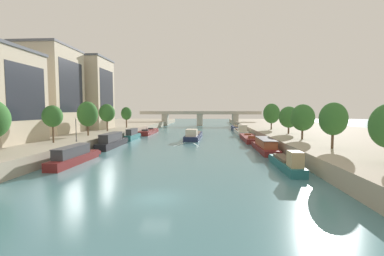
# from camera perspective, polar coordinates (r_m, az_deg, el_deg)

# --- Properties ---
(ground_plane) EXTENTS (400.00, 400.00, 0.00)m
(ground_plane) POSITION_cam_1_polar(r_m,az_deg,el_deg) (23.07, -8.05, -15.10)
(ground_plane) COLOR teal
(quay_left) EXTENTS (36.00, 170.00, 2.07)m
(quay_left) POSITION_cam_1_polar(r_m,az_deg,el_deg) (86.17, -23.44, -0.66)
(quay_left) COLOR #A89E89
(quay_left) RESTS_ON ground
(quay_right) EXTENTS (36.00, 170.00, 2.07)m
(quay_right) POSITION_cam_1_polar(r_m,az_deg,el_deg) (82.40, 25.45, -0.92)
(quay_right) COLOR #A89E89
(quay_right) RESTS_ON ground
(barge_midriver) EXTENTS (4.18, 18.70, 2.83)m
(barge_midriver) POSITION_cam_1_polar(r_m,az_deg,el_deg) (68.66, 0.38, -1.58)
(barge_midriver) COLOR #1E284C
(barge_midriver) RESTS_ON ground
(wake_behind_barge) EXTENTS (5.60, 5.98, 0.03)m
(wake_behind_barge) POSITION_cam_1_polar(r_m,az_deg,el_deg) (56.41, -0.95, -3.66)
(wake_behind_barge) COLOR silver
(wake_behind_barge) RESTS_ON ground
(moored_boat_left_second) EXTENTS (2.16, 12.19, 2.58)m
(moored_boat_left_second) POSITION_cam_1_polar(r_m,az_deg,el_deg) (40.01, -24.54, -5.65)
(moored_boat_left_second) COLOR maroon
(moored_boat_left_second) RESTS_ON ground
(moored_boat_left_gap_after) EXTENTS (2.56, 13.83, 2.90)m
(moored_boat_left_gap_after) POSITION_cam_1_polar(r_m,az_deg,el_deg) (55.10, -17.19, -2.77)
(moored_boat_left_gap_after) COLOR black
(moored_boat_left_gap_after) RESTS_ON ground
(moored_boat_left_far) EXTENTS (1.79, 10.01, 2.83)m
(moored_boat_left_far) POSITION_cam_1_polar(r_m,az_deg,el_deg) (67.32, -12.99, -1.52)
(moored_boat_left_far) COLOR #23666B
(moored_boat_left_far) RESTS_ON ground
(moored_boat_left_upstream) EXTENTS (3.41, 16.31, 2.35)m
(moored_boat_left_upstream) POSITION_cam_1_polar(r_m,az_deg,el_deg) (83.10, -9.54, -0.81)
(moored_boat_left_upstream) COLOR maroon
(moored_boat_left_upstream) RESTS_ON ground
(moored_boat_right_near) EXTENTS (1.95, 11.29, 2.84)m
(moored_boat_right_near) POSITION_cam_1_polar(r_m,az_deg,el_deg) (35.06, 20.18, -7.25)
(moored_boat_right_near) COLOR #23666B
(moored_boat_right_near) RESTS_ON ground
(moored_boat_right_downstream) EXTENTS (2.97, 14.67, 2.40)m
(moored_boat_right_downstream) POSITION_cam_1_polar(r_m,az_deg,el_deg) (49.29, 15.78, -3.77)
(moored_boat_right_downstream) COLOR maroon
(moored_boat_right_downstream) RESTS_ON ground
(moored_boat_right_end) EXTENTS (3.63, 16.53, 2.19)m
(moored_boat_right_end) POSITION_cam_1_polar(r_m,az_deg,el_deg) (65.60, 12.58, -2.20)
(moored_boat_right_end) COLOR maroon
(moored_boat_right_end) RESTS_ON ground
(moored_boat_right_second) EXTENTS (3.33, 15.50, 3.08)m
(moored_boat_right_second) POSITION_cam_1_polar(r_m,az_deg,el_deg) (83.58, 10.72, -0.62)
(moored_boat_right_second) COLOR silver
(moored_boat_right_second) RESTS_ON ground
(moored_boat_right_midway) EXTENTS (2.90, 13.47, 2.45)m
(moored_boat_right_midway) POSITION_cam_1_polar(r_m,az_deg,el_deg) (100.28, 9.58, 0.03)
(moored_boat_right_midway) COLOR #1E284C
(moored_boat_right_midway) RESTS_ON ground
(tree_left_nearest) EXTENTS (3.20, 3.20, 6.24)m
(tree_left_nearest) POSITION_cam_1_polar(r_m,az_deg,el_deg) (48.86, -28.42, 2.28)
(tree_left_nearest) COLOR brown
(tree_left_nearest) RESTS_ON quay_left
(tree_left_by_lamp) EXTENTS (4.25, 4.25, 7.28)m
(tree_left_by_lamp) POSITION_cam_1_polar(r_m,az_deg,el_deg) (59.57, -22.04, 2.87)
(tree_left_by_lamp) COLOR brown
(tree_left_by_lamp) RESTS_ON quay_left
(tree_left_second) EXTENTS (4.03, 4.03, 7.01)m
(tree_left_second) POSITION_cam_1_polar(r_m,az_deg,el_deg) (70.36, -18.26, 3.19)
(tree_left_second) COLOR brown
(tree_left_second) RESTS_ON quay_left
(tree_left_end_of_row) EXTENTS (3.22, 3.22, 6.37)m
(tree_left_end_of_row) POSITION_cam_1_polar(r_m,az_deg,el_deg) (82.95, -14.29, 3.11)
(tree_left_end_of_row) COLOR brown
(tree_left_end_of_row) RESTS_ON quay_left
(tree_right_end_of_row) EXTENTS (3.76, 3.76, 6.55)m
(tree_right_end_of_row) POSITION_cam_1_polar(r_m,az_deg,el_deg) (41.49, 28.71, 1.77)
(tree_right_end_of_row) COLOR brown
(tree_right_end_of_row) RESTS_ON quay_right
(tree_right_third) EXTENTS (4.24, 4.24, 6.55)m
(tree_right_third) POSITION_cam_1_polar(r_m,az_deg,el_deg) (52.18, 23.23, 2.13)
(tree_right_third) COLOR brown
(tree_right_third) RESTS_ON quay_right
(tree_right_far) EXTENTS (4.44, 4.44, 6.30)m
(tree_right_far) POSITION_cam_1_polar(r_m,az_deg,el_deg) (63.49, 20.58, 2.27)
(tree_right_far) COLOR brown
(tree_right_far) RESTS_ON quay_right
(tree_right_nearest) EXTENTS (4.55, 4.55, 7.28)m
(tree_right_nearest) POSITION_cam_1_polar(r_m,az_deg,el_deg) (75.65, 17.14, 3.09)
(tree_right_nearest) COLOR brown
(tree_right_nearest) RESTS_ON quay_right
(lamppost_left_bank) EXTENTS (0.28, 0.28, 4.13)m
(lamppost_left_bank) POSITION_cam_1_polar(r_m,az_deg,el_deg) (48.93, -24.22, -0.09)
(lamppost_left_bank) COLOR black
(lamppost_left_bank) RESTS_ON quay_left
(building_left_corner) EXTENTS (10.82, 12.96, 20.27)m
(building_left_corner) POSITION_cam_1_polar(r_m,az_deg,el_deg) (69.76, -28.80, 7.36)
(building_left_corner) COLOR beige
(building_left_corner) RESTS_ON quay_left
(building_left_middle) EXTENTS (15.86, 12.17, 20.46)m
(building_left_middle) POSITION_cam_1_polar(r_m,az_deg,el_deg) (82.56, -23.25, 6.99)
(building_left_middle) COLOR beige
(building_left_middle) RESTS_ON quay_left
(bridge_far) EXTENTS (57.84, 4.40, 6.96)m
(bridge_far) POSITION_cam_1_polar(r_m,az_deg,el_deg) (124.71, 1.74, 2.55)
(bridge_far) COLOR #ADA899
(bridge_far) RESTS_ON ground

